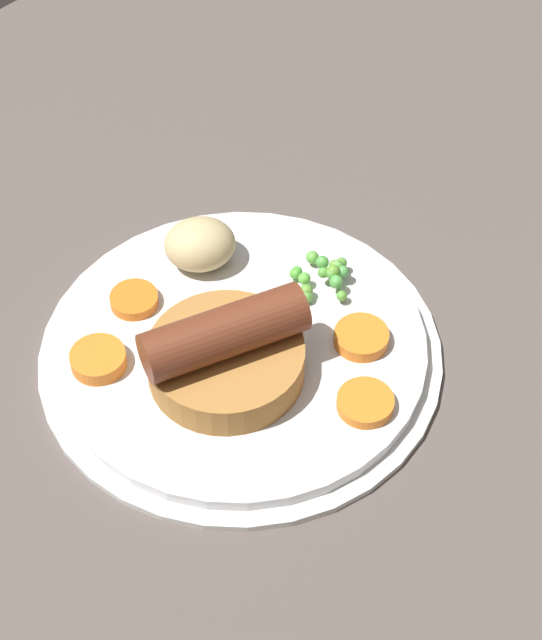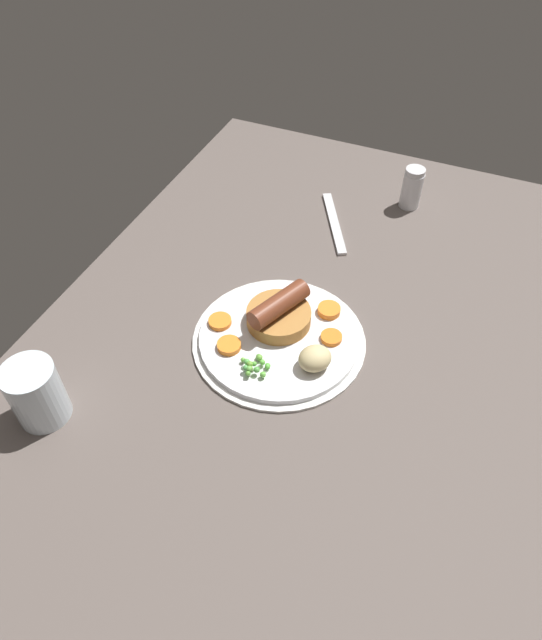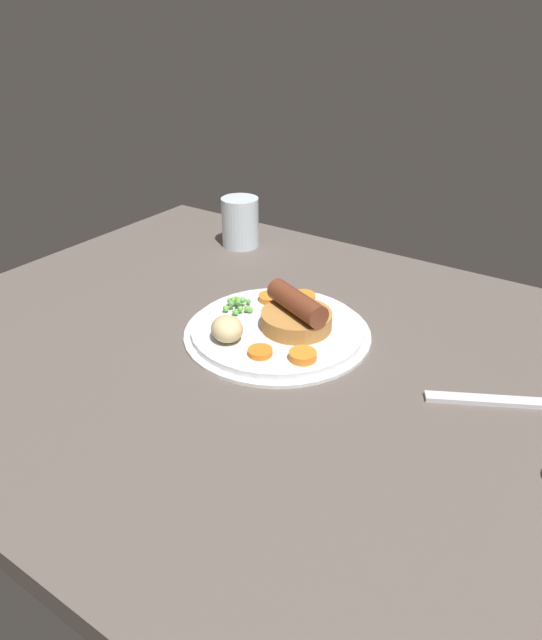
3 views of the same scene
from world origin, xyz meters
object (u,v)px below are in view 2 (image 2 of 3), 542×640
object	(u,v)px
dinner_plate	(279,339)
carrot_slice_3	(229,345)
carrot_slice_2	(329,310)
pea_pile	(255,365)
potato_chunk_0	(315,358)
sausage_pudding	(279,313)
carrot_slice_1	(220,321)
fork	(334,223)
drinking_glass	(36,393)
salt_shaker	(412,188)
carrot_slice_0	(331,337)

from	to	relation	value
dinner_plate	carrot_slice_3	size ratio (longest dim) A/B	7.41
carrot_slice_2	pea_pile	bearing A→B (deg)	157.94
potato_chunk_0	carrot_slice_2	world-z (taller)	potato_chunk_0
sausage_pudding	potato_chunk_0	xyz separation A→B (cm)	(-5.83, -7.96, -0.34)
carrot_slice_1	carrot_slice_3	distance (cm)	5.13
dinner_plate	sausage_pudding	size ratio (longest dim) A/B	2.46
potato_chunk_0	carrot_slice_3	xyz separation A→B (cm)	(-1.73, 12.68, -1.22)
carrot_slice_1	fork	world-z (taller)	carrot_slice_1
carrot_slice_3	fork	size ratio (longest dim) A/B	0.20
sausage_pudding	dinner_plate	bearing A→B (deg)	-132.78
sausage_pudding	pea_pile	world-z (taller)	sausage_pudding
pea_pile	drinking_glass	bearing A→B (deg)	126.17
salt_shaker	drinking_glass	bearing A→B (deg)	153.04
dinner_plate	carrot_slice_1	distance (cm)	9.37
fork	drinking_glass	xyz separation A→B (cm)	(-54.98, 22.38, 4.33)
potato_chunk_0	salt_shaker	bearing A→B (deg)	-3.43
salt_shaker	carrot_slice_1	bearing A→B (deg)	156.40
dinner_plate	carrot_slice_2	xyz separation A→B (cm)	(7.36, -5.30, 1.35)
sausage_pudding	drinking_glass	distance (cm)	35.38
carrot_slice_3	fork	bearing A→B (deg)	-6.57
carrot_slice_2	drinking_glass	distance (cm)	43.37
fork	drinking_glass	world-z (taller)	drinking_glass
dinner_plate	drinking_glass	xyz separation A→B (cm)	(-24.46, 24.06, 4.06)
salt_shaker	carrot_slice_0	bearing A→B (deg)	176.86
pea_pile	carrot_slice_2	xyz separation A→B (cm)	(14.71, -5.96, -0.41)
carrot_slice_0	carrot_slice_2	xyz separation A→B (cm)	(5.05, 2.13, 0.14)
dinner_plate	pea_pile	xyz separation A→B (cm)	(-7.35, 0.67, 1.77)
carrot_slice_3	salt_shaker	bearing A→B (deg)	-18.18
fork	drinking_glass	size ratio (longest dim) A/B	1.95
pea_pile	carrot_slice_3	world-z (taller)	pea_pile
sausage_pudding	carrot_slice_0	xyz separation A→B (cm)	(-0.11, -8.51, -1.63)
fork	salt_shaker	bearing A→B (deg)	-73.36
dinner_plate	carrot_slice_2	size ratio (longest dim) A/B	7.40
potato_chunk_0	carrot_slice_0	distance (cm)	5.89
potato_chunk_0	carrot_slice_0	world-z (taller)	potato_chunk_0
pea_pile	carrot_slice_0	world-z (taller)	pea_pile
sausage_pudding	drinking_glass	bearing A→B (deg)	162.62
carrot_slice_0	carrot_slice_1	bearing A→B (deg)	102.27
carrot_slice_1	drinking_glass	size ratio (longest dim) A/B	0.38
sausage_pudding	pea_pile	xyz separation A→B (cm)	(-9.77, -0.41, -1.07)
dinner_plate	carrot_slice_0	distance (cm)	7.87
drinking_glass	potato_chunk_0	bearing A→B (deg)	-55.78
potato_chunk_0	drinking_glass	world-z (taller)	drinking_glass
pea_pile	potato_chunk_0	world-z (taller)	potato_chunk_0
pea_pile	salt_shaker	bearing A→B (deg)	-11.81
fork	carrot_slice_0	bearing A→B (deg)	169.76
carrot_slice_1	drinking_glass	world-z (taller)	drinking_glass
potato_chunk_0	fork	size ratio (longest dim) A/B	0.27
dinner_plate	carrot_slice_2	bearing A→B (deg)	-35.74
dinner_plate	fork	distance (cm)	30.57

